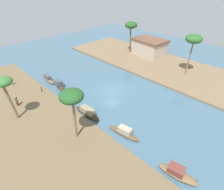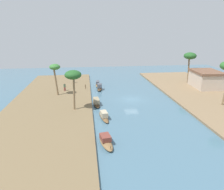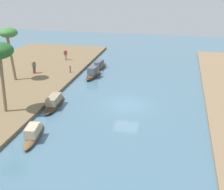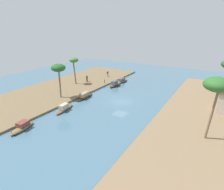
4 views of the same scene
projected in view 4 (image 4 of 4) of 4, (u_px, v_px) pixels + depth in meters
river_water at (121, 102)px, 34.43m from camera, size 77.03×77.03×0.00m
riverbank_left at (63, 88)px, 41.67m from camera, size 46.99×14.59×0.34m
riverbank_right at (210, 120)px, 27.07m from camera, size 46.99×14.59×0.34m
sampan_downstream_large at (64, 108)px, 30.51m from camera, size 4.50×1.61×1.17m
sampan_open_hull at (22, 127)px, 24.78m from camera, size 4.05×1.88×1.12m
sampan_near_left_bank at (85, 96)px, 35.97m from camera, size 4.90×1.35×1.17m
sampan_with_tall_canopy at (122, 81)px, 46.34m from camera, size 4.89×1.33×1.12m
sampan_with_red_awning at (115, 85)px, 43.10m from camera, size 4.11×1.54×1.42m
person_on_near_bank at (87, 79)px, 45.84m from camera, size 0.51×0.50×1.67m
person_by_mooring at (108, 74)px, 50.66m from camera, size 0.33×0.47×1.57m
mooring_post at (105, 81)px, 44.79m from camera, size 0.14×0.14×0.92m
palm_tree_left_near at (74, 61)px, 42.55m from camera, size 2.08×2.08×6.25m
palm_tree_left_far at (58, 69)px, 33.73m from camera, size 2.64×2.64×6.49m
palm_tree_right_tall at (218, 85)px, 20.05m from camera, size 3.01×3.01×7.64m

